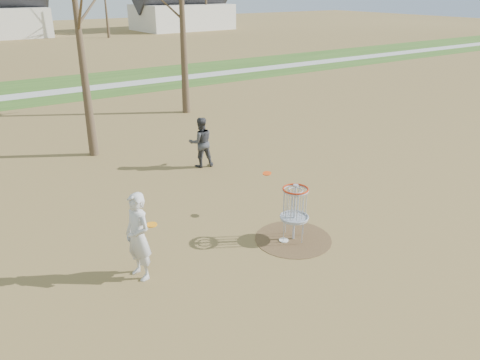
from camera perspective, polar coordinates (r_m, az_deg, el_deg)
name	(u,v)px	position (r m, az deg, el deg)	size (l,w,h in m)	color
ground	(293,239)	(11.14, 6.50, -7.16)	(160.00, 160.00, 0.00)	brown
green_band	(60,88)	(29.51, -21.07, 10.41)	(160.00, 8.00, 0.01)	#2D5119
footpath	(65,91)	(28.55, -20.58, 10.13)	(160.00, 1.50, 0.01)	#9E9E99
dirt_circle	(293,239)	(11.14, 6.50, -7.14)	(1.80, 1.80, 0.01)	#47331E
player_standing	(138,237)	(9.51, -12.32, -6.76)	(0.67, 0.44, 1.84)	#BBBBBB
player_throwing	(201,142)	(15.21, -4.79, 4.61)	(0.80, 0.62, 1.64)	#36373B
disc_grounded	(284,240)	(11.03, 5.35, -7.32)	(0.22, 0.22, 0.02)	white
discs_in_play	(219,195)	(10.57, -2.56, -1.79)	(3.80, 1.23, 0.08)	#FA480D
disc_golf_basket	(295,204)	(10.72, 6.71, -2.91)	(0.64, 0.64, 1.35)	#9EA3AD
houses_row	(22,5)	(60.82, -25.08, 18.80)	(56.51, 10.01, 7.26)	silver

